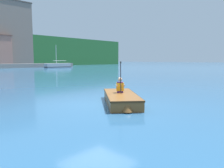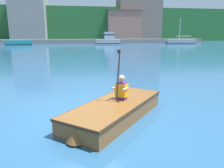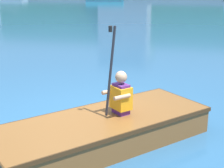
{
  "view_description": "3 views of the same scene",
  "coord_description": "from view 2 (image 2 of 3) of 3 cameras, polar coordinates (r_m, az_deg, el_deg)",
  "views": [
    {
      "loc": [
        -5.76,
        -6.37,
        1.74
      ],
      "look_at": [
        0.67,
        -0.18,
        0.75
      ],
      "focal_mm": 35.0,
      "sensor_mm": 36.0,
      "label": 1
    },
    {
      "loc": [
        -0.28,
        -5.71,
        2.05
      ],
      "look_at": [
        0.67,
        -0.18,
        0.75
      ],
      "focal_mm": 35.0,
      "sensor_mm": 36.0,
      "label": 2
    },
    {
      "loc": [
        1.95,
        -4.96,
        2.25
      ],
      "look_at": [
        0.67,
        -0.18,
        0.75
      ],
      "focal_mm": 55.0,
      "sensor_mm": 36.0,
      "label": 3
    }
  ],
  "objects": [
    {
      "name": "waterfront_warehouse_left",
      "position": [
        61.25,
        -20.47,
        15.78
      ],
      "size": [
        8.31,
        11.67,
        11.6
      ],
      "color": "gray",
      "rests_on": "ground"
    },
    {
      "name": "waterfront_apartment_right",
      "position": [
        65.14,
        6.96,
        18.88
      ],
      "size": [
        12.08,
        6.94,
        17.51
      ],
      "color": "#75665B",
      "rests_on": "ground"
    },
    {
      "name": "marina_dock",
      "position": [
        47.23,
        -9.57,
        10.93
      ],
      "size": [
        56.19,
        2.4,
        0.9
      ],
      "color": "slate",
      "rests_on": "ground"
    },
    {
      "name": "moored_boat_dock_west_inner",
      "position": [
        47.06,
        17.45,
        10.52
      ],
      "size": [
        5.85,
        2.2,
        5.01
      ],
      "color": "#9EA3A8",
      "rests_on": "ground"
    },
    {
      "name": "ground_plane",
      "position": [
        6.08,
        -6.58,
        -6.78
      ],
      "size": [
        300.0,
        300.0,
        0.0
      ],
      "primitive_type": "plane",
      "color": "#28567F"
    },
    {
      "name": "moored_boat_dock_center_far",
      "position": [
        43.44,
        -23.15,
        9.84
      ],
      "size": [
        4.79,
        2.34,
        0.85
      ],
      "color": "#197A84",
      "rests_on": "ground"
    },
    {
      "name": "rowboat_foreground",
      "position": [
        5.39,
        0.64,
        -6.71
      ],
      "size": [
        2.94,
        3.17,
        0.4
      ],
      "color": "brown",
      "rests_on": "ground"
    },
    {
      "name": "person_paddler",
      "position": [
        5.55,
        2.47,
        -1.17
      ],
      "size": [
        0.46,
        0.46,
        1.27
      ],
      "color": "#592672",
      "rests_on": "rowboat_foreground"
    },
    {
      "name": "waterfront_office_block_center",
      "position": [
        62.0,
        2.78,
        14.88
      ],
      "size": [
        9.13,
        6.51,
        8.06
      ],
      "color": "#9E6B5B",
      "rests_on": "ground"
    },
    {
      "name": "shoreline_ridge",
      "position": [
        69.06,
        -9.83,
        14.85
      ],
      "size": [
        120.0,
        20.0,
        8.88
      ],
      "color": "#28602D",
      "rests_on": "ground"
    },
    {
      "name": "moored_boat_dock_west_end",
      "position": [
        43.41,
        -0.96,
        11.46
      ],
      "size": [
        4.79,
        1.52,
        2.37
      ],
      "color": "#9EA3A8",
      "rests_on": "ground"
    }
  ]
}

